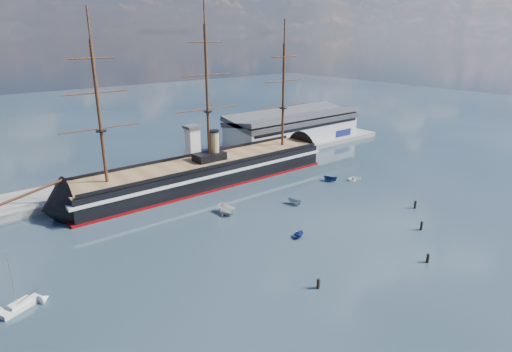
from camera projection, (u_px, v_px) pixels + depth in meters
ground at (243, 201)px, 126.65m from camera, size 600.00×600.00×0.00m
quay at (206, 167)px, 159.22m from camera, size 180.00×18.00×2.00m
warehouse at (293, 127)px, 188.02m from camera, size 63.00×21.00×11.60m
quay_tower at (193, 146)px, 149.74m from camera, size 5.00×5.00×15.00m
warship at (200, 173)px, 138.84m from camera, size 112.88×16.26×53.94m
sailboat at (20, 305)px, 77.12m from camera, size 7.48×4.80×11.57m
motorboat_a at (227, 214)px, 117.88m from camera, size 7.86×3.18×3.10m
motorboat_b at (299, 236)px, 105.13m from camera, size 2.27×3.09×1.34m
motorboat_c at (294, 205)px, 124.13m from camera, size 5.72×2.83×2.19m
motorboat_d at (225, 215)px, 117.41m from camera, size 7.29×5.03×2.46m
motorboat_e at (355, 180)px, 144.86m from camera, size 2.24×3.58×1.56m
motorboat_f at (330, 181)px, 143.58m from camera, size 5.76×3.99×2.17m
piling_near_left at (318, 288)px, 83.57m from camera, size 0.64×0.64×2.85m
piling_near_mid at (427, 262)px, 92.98m from camera, size 0.64×0.64×2.82m
piling_near_right at (421, 230)px, 108.23m from camera, size 0.64×0.64×3.11m
piling_far_right at (415, 208)px, 121.59m from camera, size 0.64×0.64×3.01m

